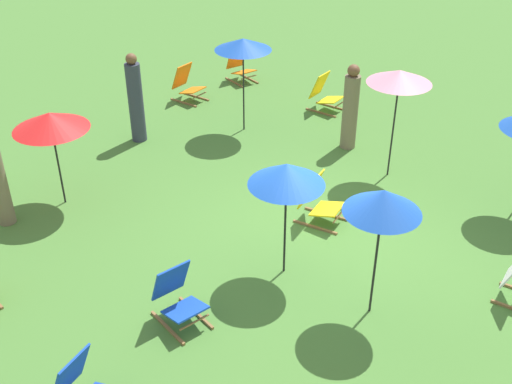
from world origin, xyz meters
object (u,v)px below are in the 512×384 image
object	(u,v)px
deckchair_5	(319,201)
umbrella_5	(383,202)
umbrella_1	(400,77)
person_2	(136,100)
umbrella_2	(50,121)
deckchair_0	(325,94)
person_0	(350,109)
umbrella_3	(243,44)
deckchair_4	(187,85)
deckchair_9	(240,66)
deckchair_12	(178,297)
umbrella_4	(287,174)

from	to	relation	value
deckchair_5	umbrella_5	world-z (taller)	umbrella_5
deckchair_5	umbrella_1	distance (m)	2.54
person_2	umbrella_2	bearing A→B (deg)	14.07
deckchair_0	person_0	distance (m)	1.86
deckchair_0	umbrella_3	world-z (taller)	umbrella_3
deckchair_4	umbrella_5	world-z (taller)	umbrella_5
umbrella_3	umbrella_2	bearing A→B (deg)	177.38
person_0	deckchair_4	bearing A→B (deg)	138.17
deckchair_0	person_2	world-z (taller)	person_2
deckchair_5	umbrella_2	world-z (taller)	umbrella_2
umbrella_1	umbrella_5	xyz separation A→B (m)	(-3.24, -1.87, -0.16)
umbrella_1	deckchair_9	bearing A→B (deg)	74.60
umbrella_3	umbrella_5	size ratio (longest dim) A/B	1.03
umbrella_2	umbrella_5	bearing A→B (deg)	-75.86
umbrella_3	deckchair_4	bearing A→B (deg)	83.92
umbrella_5	umbrella_2	bearing A→B (deg)	104.14
deckchair_12	person_0	world-z (taller)	person_0
deckchair_9	umbrella_2	bearing A→B (deg)	-152.93
umbrella_1	umbrella_4	xyz separation A→B (m)	(-3.39, -0.49, -0.27)
deckchair_0	umbrella_5	xyz separation A→B (m)	(-4.71, -4.51, 1.34)
deckchair_5	person_0	xyz separation A→B (m)	(2.44, 1.22, 0.44)
umbrella_5	person_2	distance (m)	6.41
deckchair_4	person_0	size ratio (longest dim) A/B	0.49
deckchair_12	umbrella_1	world-z (taller)	umbrella_1
person_0	deckchair_5	bearing A→B (deg)	-114.18
deckchair_0	deckchair_12	bearing A→B (deg)	-164.55
deckchair_4	umbrella_4	world-z (taller)	umbrella_4
deckchair_12	umbrella_3	distance (m)	5.92
deckchair_9	umbrella_5	distance (m)	8.59
umbrella_1	person_0	world-z (taller)	umbrella_1
umbrella_4	person_0	xyz separation A→B (m)	(3.79, 1.68, -0.79)
deckchair_12	person_0	bearing A→B (deg)	20.85
deckchair_5	deckchair_9	distance (m)	6.29
deckchair_4	person_2	size ratio (longest dim) A/B	0.46
deckchair_5	person_2	size ratio (longest dim) A/B	0.48
deckchair_0	deckchair_12	xyz separation A→B (m)	(-6.56, -2.82, 0.00)
umbrella_5	umbrella_4	bearing A→B (deg)	96.43
deckchair_12	umbrella_3	world-z (taller)	umbrella_3
deckchair_4	umbrella_5	bearing A→B (deg)	-120.93
person_2	umbrella_4	bearing A→B (deg)	67.73
deckchair_12	umbrella_4	world-z (taller)	umbrella_4
deckchair_5	person_2	bearing A→B (deg)	77.80
deckchair_0	deckchair_4	distance (m)	3.11
deckchair_9	umbrella_5	bearing A→B (deg)	-113.07
deckchair_0	umbrella_5	size ratio (longest dim) A/B	0.45
umbrella_2	deckchair_12	bearing A→B (deg)	-98.18
umbrella_3	person_0	distance (m)	2.41
umbrella_3	umbrella_4	world-z (taller)	umbrella_3
deckchair_12	umbrella_1	distance (m)	5.30
umbrella_2	deckchair_0	bearing A→B (deg)	-7.22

